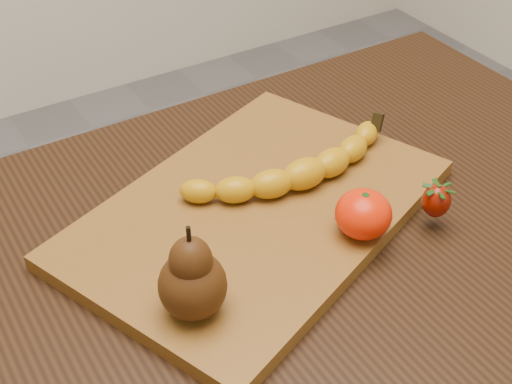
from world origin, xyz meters
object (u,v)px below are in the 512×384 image
table (298,298)px  mandarin (363,214)px  cutting_board (256,212)px  pear (191,271)px

table → mandarin: (0.05, -0.04, 0.15)m
cutting_board → mandarin: bearing=-75.5°
cutting_board → pear: (-0.14, -0.11, 0.06)m
table → pear: bearing=-163.6°
table → mandarin: 0.16m
table → pear: pear is taller
table → mandarin: mandarin is taller
mandarin → table: bearing=140.6°
pear → mandarin: 0.22m
cutting_board → mandarin: mandarin is taller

